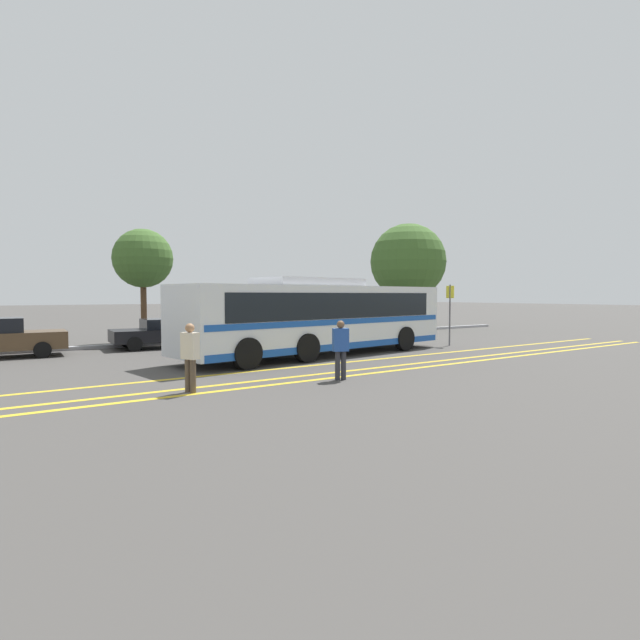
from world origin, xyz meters
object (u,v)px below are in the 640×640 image
Objects in this scene: parked_car_1 at (162,333)px; pedestrian_1 at (341,346)px; transit_bus at (320,316)px; tree_0 at (143,259)px; pedestrian_0 at (190,353)px; bus_stop_sign at (450,308)px; tree_1 at (408,261)px.

parked_car_1 is 2.61× the size of pedestrian_1.
pedestrian_1 is at bearing -168.10° from parked_car_1.
tree_0 is (-4.17, 8.90, 2.52)m from transit_bus.
pedestrian_1 is 0.30× the size of tree_0.
parked_car_1 is (-4.17, 6.10, -0.86)m from transit_bus.
bus_stop_sign reaches higher than pedestrian_0.
transit_bus is 2.21× the size of tree_0.
tree_0 is at bearing 4.13° from parked_car_1.
tree_0 is (-1.47, 13.81, 3.12)m from pedestrian_1.
pedestrian_1 reaches higher than parked_car_1.
pedestrian_0 is (-2.50, -10.40, 0.27)m from parked_car_1.
parked_car_1 is at bearing -153.14° from transit_bus.
tree_1 is (6.83, 9.63, 2.86)m from bus_stop_sign.
transit_bus reaches higher than bus_stop_sign.
tree_1 is (17.90, 3.12, 3.94)m from parked_car_1.
bus_stop_sign is at bearing -40.07° from tree_0.
bus_stop_sign is at bearing 79.13° from transit_bus.
bus_stop_sign is (9.59, 4.50, 0.82)m from pedestrian_1.
tree_1 is at bearing 137.16° from bus_stop_sign.
transit_bus is 2.86× the size of parked_car_1.
pedestrian_1 is at bearing -83.92° from tree_0.
pedestrian_0 is 1.01× the size of pedestrian_1.
pedestrian_0 is (-6.67, -4.29, -0.59)m from transit_bus.
tree_1 reaches higher than pedestrian_0.
tree_1 is at bearing 116.40° from transit_bus.
pedestrian_0 is 24.75m from tree_1.
pedestrian_1 is (1.48, -11.01, 0.26)m from parked_car_1.
bus_stop_sign is at bearing -116.20° from parked_car_1.
tree_0 is (0.01, 2.80, 3.37)m from parked_car_1.
tree_1 is at bearing 1.04° from tree_0.
bus_stop_sign is at bearing -125.34° from tree_1.
transit_bus reaches higher than pedestrian_0.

